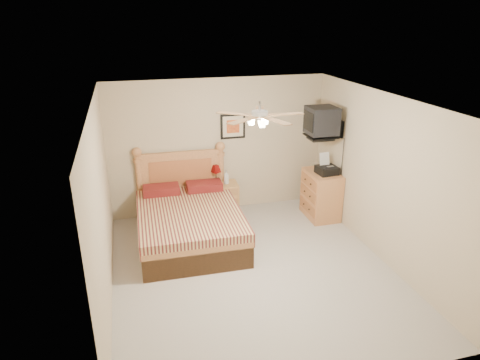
% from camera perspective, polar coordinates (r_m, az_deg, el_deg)
% --- Properties ---
extents(floor, '(4.50, 4.50, 0.00)m').
position_cam_1_polar(floor, '(6.45, 1.73, -11.95)').
color(floor, '#A09A91').
rests_on(floor, ground).
extents(ceiling, '(4.00, 4.50, 0.04)m').
position_cam_1_polar(ceiling, '(5.49, 2.02, 10.44)').
color(ceiling, white).
rests_on(ceiling, ground).
extents(wall_back, '(4.00, 0.04, 2.50)m').
position_cam_1_polar(wall_back, '(7.91, -2.88, 4.48)').
color(wall_back, tan).
rests_on(wall_back, ground).
extents(wall_front, '(4.00, 0.04, 2.50)m').
position_cam_1_polar(wall_front, '(4.02, 11.49, -13.79)').
color(wall_front, tan).
rests_on(wall_front, ground).
extents(wall_left, '(0.04, 4.50, 2.50)m').
position_cam_1_polar(wall_left, '(5.65, -17.98, -3.65)').
color(wall_left, tan).
rests_on(wall_left, ground).
extents(wall_right, '(0.04, 4.50, 2.50)m').
position_cam_1_polar(wall_right, '(6.68, 18.51, 0.16)').
color(wall_right, tan).
rests_on(wall_right, ground).
extents(bed, '(1.66, 2.15, 1.37)m').
position_cam_1_polar(bed, '(6.94, -6.87, -3.11)').
color(bed, '#A06B46').
rests_on(bed, ground).
extents(nightstand, '(0.58, 0.45, 0.61)m').
position_cam_1_polar(nightstand, '(8.01, -2.34, -2.50)').
color(nightstand, tan).
rests_on(nightstand, ground).
extents(table_lamp, '(0.25, 0.25, 0.36)m').
position_cam_1_polar(table_lamp, '(7.85, -3.22, 0.76)').
color(table_lamp, '#620706').
rests_on(table_lamp, nightstand).
extents(lotion_bottle, '(0.11, 0.11, 0.26)m').
position_cam_1_polar(lotion_bottle, '(7.85, -1.84, 0.39)').
color(lotion_bottle, silver).
rests_on(lotion_bottle, nightstand).
extents(framed_picture, '(0.46, 0.04, 0.46)m').
position_cam_1_polar(framed_picture, '(7.85, -0.96, 7.18)').
color(framed_picture, black).
rests_on(framed_picture, wall_back).
extents(dresser, '(0.52, 0.74, 0.87)m').
position_cam_1_polar(dresser, '(7.98, 10.77, -1.92)').
color(dresser, '#C47942').
rests_on(dresser, ground).
extents(fax_machine, '(0.37, 0.38, 0.36)m').
position_cam_1_polar(fax_machine, '(7.71, 11.56, 2.09)').
color(fax_machine, black).
rests_on(fax_machine, dresser).
extents(magazine_lower, '(0.28, 0.33, 0.03)m').
position_cam_1_polar(magazine_lower, '(8.04, 10.10, 1.73)').
color(magazine_lower, beige).
rests_on(magazine_lower, dresser).
extents(magazine_upper, '(0.24, 0.29, 0.02)m').
position_cam_1_polar(magazine_upper, '(8.02, 10.09, 1.85)').
color(magazine_upper, tan).
rests_on(magazine_upper, magazine_lower).
extents(wall_tv, '(0.56, 0.46, 0.58)m').
position_cam_1_polar(wall_tv, '(7.50, 11.87, 7.56)').
color(wall_tv, black).
rests_on(wall_tv, wall_right).
extents(ceiling_fan, '(1.14, 1.14, 0.28)m').
position_cam_1_polar(ceiling_fan, '(5.33, 2.64, 8.56)').
color(ceiling_fan, silver).
rests_on(ceiling_fan, ceiling).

